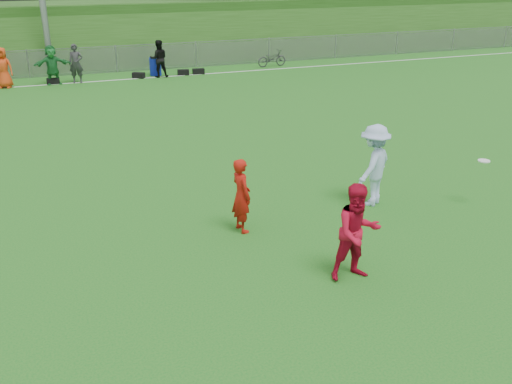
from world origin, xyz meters
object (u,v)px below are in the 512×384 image
player_red_center (357,232)px  bicycle (272,58)px  recycling_bin (155,66)px  player_blue (374,165)px  player_red_left (241,195)px  frisbee (484,161)px

player_red_center → bicycle: size_ratio=1.08×
player_red_center → recycling_bin: 19.76m
player_red_center → player_blue: (1.98, 2.67, 0.05)m
player_red_center → bicycle: (6.81, 19.99, -0.44)m
player_blue → bicycle: bearing=-139.5°
player_red_left → player_blue: bearing=-93.1°
player_blue → frisbee: (2.17, -0.93, 0.13)m
player_red_left → recycling_bin: player_red_left is taller
recycling_bin → bicycle: size_ratio=0.52×
player_blue → bicycle: player_blue is taller
player_red_left → player_blue: (3.15, 0.23, 0.15)m
player_red_center → player_blue: size_ratio=0.94×
player_red_left → bicycle: bearing=-31.7°
frisbee → player_red_center: bearing=-157.2°
player_red_center → recycling_bin: size_ratio=2.08×
player_red_center → frisbee: bearing=26.2°
player_blue → recycling_bin: bearing=-119.8°
player_red_center → frisbee: (4.14, 1.74, 0.19)m
player_red_center → player_blue: 3.32m
player_blue → bicycle: (4.83, 17.32, -0.49)m
player_red_center → frisbee: size_ratio=6.69×
recycling_bin → player_blue: bearing=-85.8°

